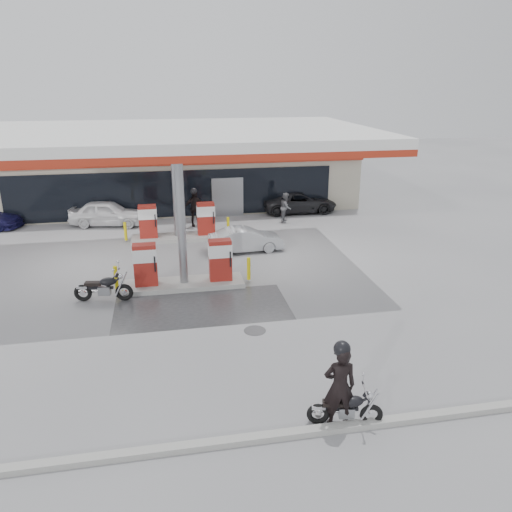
# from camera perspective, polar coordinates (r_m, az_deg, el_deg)

# --- Properties ---
(ground) EXTENTS (90.00, 90.00, 0.00)m
(ground) POSITION_cam_1_polar(r_m,az_deg,el_deg) (17.51, -7.83, -5.97)
(ground) COLOR gray
(ground) RESTS_ON ground
(wet_patch) EXTENTS (6.00, 3.00, 0.00)m
(wet_patch) POSITION_cam_1_polar(r_m,az_deg,el_deg) (17.54, -6.19, -5.86)
(wet_patch) COLOR #4C4C4F
(wet_patch) RESTS_ON ground
(drain_cover) EXTENTS (0.70, 0.70, 0.01)m
(drain_cover) POSITION_cam_1_polar(r_m,az_deg,el_deg) (15.93, -0.13, -8.52)
(drain_cover) COLOR #38383A
(drain_cover) RESTS_ON ground
(kerb) EXTENTS (28.00, 0.25, 0.15)m
(kerb) POSITION_cam_1_polar(r_m,az_deg,el_deg) (11.55, -5.73, -20.68)
(kerb) COLOR gray
(kerb) RESTS_ON ground
(store_building) EXTENTS (22.00, 8.22, 4.00)m
(store_building) POSITION_cam_1_polar(r_m,az_deg,el_deg) (32.21, -9.62, 9.59)
(store_building) COLOR #BDB49E
(store_building) RESTS_ON ground
(canopy) EXTENTS (16.00, 10.02, 5.51)m
(canopy) POSITION_cam_1_polar(r_m,az_deg,el_deg) (20.92, -9.31, 13.26)
(canopy) COLOR silver
(canopy) RESTS_ON ground
(pump_island_near) EXTENTS (5.14, 1.30, 1.78)m
(pump_island_near) POSITION_cam_1_polar(r_m,az_deg,el_deg) (19.07, -8.27, -1.47)
(pump_island_near) COLOR #9E9E99
(pump_island_near) RESTS_ON ground
(pump_island_far) EXTENTS (5.14, 1.30, 1.78)m
(pump_island_far) POSITION_cam_1_polar(r_m,az_deg,el_deg) (24.76, -8.96, 3.49)
(pump_island_far) COLOR #9E9E99
(pump_island_far) RESTS_ON ground
(main_motorcycle) EXTENTS (1.74, 0.74, 0.90)m
(main_motorcycle) POSITION_cam_1_polar(r_m,az_deg,el_deg) (12.10, 10.28, -16.86)
(main_motorcycle) COLOR black
(main_motorcycle) RESTS_ON ground
(biker_main) EXTENTS (0.78, 0.56, 2.02)m
(biker_main) POSITION_cam_1_polar(r_m,az_deg,el_deg) (11.71, 9.53, -14.50)
(biker_main) COLOR black
(biker_main) RESTS_ON ground
(parked_motorcycle) EXTENTS (2.10, 0.81, 1.08)m
(parked_motorcycle) POSITION_cam_1_polar(r_m,az_deg,el_deg) (18.55, -16.96, -3.56)
(parked_motorcycle) COLOR black
(parked_motorcycle) RESTS_ON ground
(sedan_white) EXTENTS (4.17, 2.26, 1.35)m
(sedan_white) POSITION_cam_1_polar(r_m,az_deg,el_deg) (28.02, -16.65, 4.73)
(sedan_white) COLOR white
(sedan_white) RESTS_ON ground
(attendant) EXTENTS (0.87, 0.96, 1.61)m
(attendant) POSITION_cam_1_polar(r_m,az_deg,el_deg) (27.60, 3.44, 5.60)
(attendant) COLOR #5A5B5F
(attendant) RESTS_ON ground
(hatchback_silver) EXTENTS (3.42, 1.38, 1.10)m
(hatchback_silver) POSITION_cam_1_polar(r_m,az_deg,el_deg) (22.78, -1.17, 1.88)
(hatchback_silver) COLOR #A3A6AA
(hatchback_silver) RESTS_ON ground
(parked_car_right) EXTENTS (4.39, 2.07, 1.21)m
(parked_car_right) POSITION_cam_1_polar(r_m,az_deg,el_deg) (29.69, 4.97, 6.18)
(parked_car_right) COLOR black
(parked_car_right) RESTS_ON ground
(biker_walking) EXTENTS (1.19, 0.64, 1.94)m
(biker_walking) POSITION_cam_1_polar(r_m,az_deg,el_deg) (26.86, -7.04, 5.44)
(biker_walking) COLOR black
(biker_walking) RESTS_ON ground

